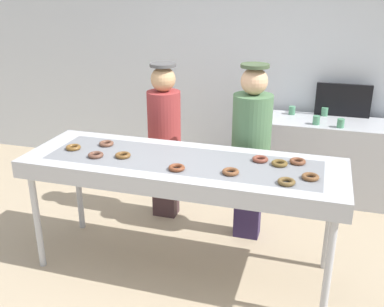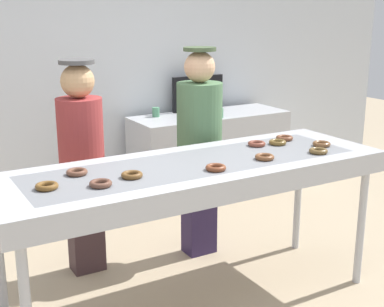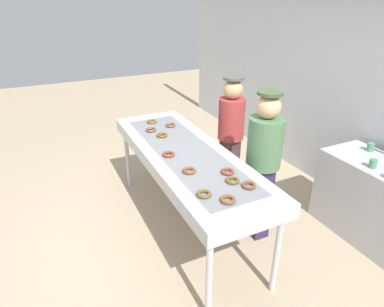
{
  "view_description": "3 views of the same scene",
  "coord_description": "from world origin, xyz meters",
  "views": [
    {
      "loc": [
        1.01,
        -3.07,
        2.3
      ],
      "look_at": [
        0.06,
        0.07,
        1.03
      ],
      "focal_mm": 41.16,
      "sensor_mm": 36.0,
      "label": 1
    },
    {
      "loc": [
        -1.64,
        -2.76,
        1.93
      ],
      "look_at": [
        0.07,
        0.17,
        1.01
      ],
      "focal_mm": 49.4,
      "sensor_mm": 36.0,
      "label": 2
    },
    {
      "loc": [
        2.84,
        -1.29,
        2.49
      ],
      "look_at": [
        0.01,
        0.07,
        0.96
      ],
      "focal_mm": 30.77,
      "sensor_mm": 36.0,
      "label": 3
    }
  ],
  "objects": [
    {
      "name": "back_wall",
      "position": [
        0.0,
        2.25,
        1.41
      ],
      "size": [
        8.0,
        0.12,
        2.83
      ],
      "primitive_type": "cube",
      "color": "silver",
      "rests_on": "ground"
    },
    {
      "name": "worker_baker",
      "position": [
        0.44,
        0.68,
        0.97
      ],
      "size": [
        0.35,
        0.35,
        1.67
      ],
      "rotation": [
        0.0,
        0.0,
        2.96
      ],
      "color": "#2D2146",
      "rests_on": "ground"
    },
    {
      "name": "chocolate_donut_7",
      "position": [
        0.88,
        0.19,
        1.02
      ],
      "size": [
        0.18,
        0.18,
        0.03
      ],
      "primitive_type": "torus",
      "rotation": [
        0.0,
        0.0,
        2.5
      ],
      "color": "brown",
      "rests_on": "fryer_conveyor"
    },
    {
      "name": "chocolate_donut_10",
      "position": [
        0.02,
        -0.2,
        1.02
      ],
      "size": [
        0.17,
        0.17,
        0.03
      ],
      "primitive_type": "torus",
      "rotation": [
        0.0,
        0.0,
        1.04
      ],
      "color": "brown",
      "rests_on": "fryer_conveyor"
    },
    {
      "name": "chocolate_donut_0",
      "position": [
        -0.69,
        -0.14,
        1.02
      ],
      "size": [
        0.14,
        0.14,
        0.03
      ],
      "primitive_type": "torus",
      "rotation": [
        0.0,
        0.0,
        1.49
      ],
      "color": "brown",
      "rests_on": "fryer_conveyor"
    },
    {
      "name": "chocolate_donut_8",
      "position": [
        0.99,
        -0.08,
        1.02
      ],
      "size": [
        0.16,
        0.16,
        0.03
      ],
      "primitive_type": "torus",
      "rotation": [
        0.0,
        0.0,
        1.22
      ],
      "color": "brown",
      "rests_on": "fryer_conveyor"
    },
    {
      "name": "chocolate_donut_4",
      "position": [
        0.83,
        -0.22,
        1.02
      ],
      "size": [
        0.18,
        0.18,
        0.03
      ],
      "primitive_type": "torus",
      "rotation": [
        0.0,
        0.0,
        0.72
      ],
      "color": "brown",
      "rests_on": "fryer_conveyor"
    },
    {
      "name": "fryer_conveyor",
      "position": [
        0.0,
        0.0,
        0.92
      ],
      "size": [
        2.56,
        0.83,
        1.0
      ],
      "color": "#B7BABF",
      "rests_on": "ground"
    },
    {
      "name": "chocolate_donut_9",
      "position": [
        0.43,
        -0.16,
        1.02
      ],
      "size": [
        0.13,
        0.13,
        0.03
      ],
      "primitive_type": "torus",
      "rotation": [
        0.0,
        0.0,
        1.54
      ],
      "color": "brown",
      "rests_on": "fryer_conveyor"
    },
    {
      "name": "chocolate_donut_3",
      "position": [
        -0.47,
        -0.08,
        1.02
      ],
      "size": [
        0.17,
        0.17,
        0.03
      ],
      "primitive_type": "torus",
      "rotation": [
        0.0,
        0.0,
        2.0
      ],
      "color": "brown",
      "rests_on": "fryer_conveyor"
    },
    {
      "name": "worker_assistant",
      "position": [
        -0.46,
        0.85,
        0.91
      ],
      "size": [
        0.33,
        0.33,
        1.6
      ],
      "rotation": [
        0.0,
        0.0,
        3.19
      ],
      "color": "#3D292C",
      "rests_on": "ground"
    },
    {
      "name": "ground_plane",
      "position": [
        0.0,
        0.0,
        0.0
      ],
      "size": [
        16.0,
        16.0,
        0.0
      ],
      "primitive_type": "plane",
      "color": "tan"
    },
    {
      "name": "paper_cup_1",
      "position": [
        0.7,
        1.97,
        0.94
      ],
      "size": [
        0.07,
        0.07,
        0.09
      ],
      "primitive_type": "cylinder",
      "color": "#4C8C66",
      "rests_on": "prep_counter"
    },
    {
      "name": "chocolate_donut_6",
      "position": [
        -0.95,
        -0.03,
        1.02
      ],
      "size": [
        0.15,
        0.15,
        0.03
      ],
      "primitive_type": "torus",
      "rotation": [
        0.0,
        0.0,
        2.88
      ],
      "color": "brown",
      "rests_on": "fryer_conveyor"
    },
    {
      "name": "chocolate_donut_5",
      "position": [
        0.75,
        0.11,
        1.02
      ],
      "size": [
        0.18,
        0.18,
        0.03
      ],
      "primitive_type": "torus",
      "rotation": [
        0.0,
        0.0,
        0.88
      ],
      "color": "brown",
      "rests_on": "fryer_conveyor"
    },
    {
      "name": "chocolate_donut_1",
      "position": [
        0.6,
        0.16,
        1.02
      ],
      "size": [
        0.18,
        0.18,
        0.03
      ],
      "primitive_type": "torus",
      "rotation": [
        0.0,
        0.0,
        2.25
      ],
      "color": "brown",
      "rests_on": "fryer_conveyor"
    },
    {
      "name": "chocolate_donut_2",
      "position": [
        -0.73,
        0.14,
        1.02
      ],
      "size": [
        0.18,
        0.18,
        0.03
      ],
      "primitive_type": "torus",
      "rotation": [
        0.0,
        0.0,
        2.49
      ],
      "color": "brown",
      "rests_on": "fryer_conveyor"
    },
    {
      "name": "paper_cup_0",
      "position": [
        0.98,
        1.64,
        0.94
      ],
      "size": [
        0.07,
        0.07,
        0.09
      ],
      "primitive_type": "cylinder",
      "color": "#4C8C66",
      "rests_on": "prep_counter"
    }
  ]
}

